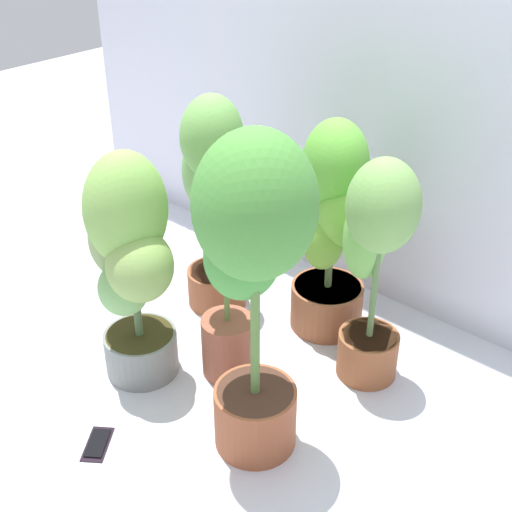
{
  "coord_description": "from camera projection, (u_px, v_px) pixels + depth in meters",
  "views": [
    {
      "loc": [
        1.27,
        -1.24,
        1.59
      ],
      "look_at": [
        0.0,
        0.2,
        0.43
      ],
      "focal_mm": 47.93,
      "sensor_mm": 36.0,
      "label": 1
    }
  ],
  "objects": [
    {
      "name": "potted_plant_front_left",
      "position": [
        130.0,
        258.0,
        2.18
      ],
      "size": [
        0.44,
        0.33,
        0.82
      ],
      "color": "gray",
      "rests_on": "ground"
    },
    {
      "name": "potted_plant_back_center",
      "position": [
        330.0,
        223.0,
        2.42
      ],
      "size": [
        0.43,
        0.3,
        0.83
      ],
      "color": "#955535",
      "rests_on": "ground"
    },
    {
      "name": "ground_plane",
      "position": [
        218.0,
        387.0,
        2.34
      ],
      "size": [
        8.0,
        8.0,
        0.0
      ],
      "primitive_type": "plane",
      "color": "silver",
      "rests_on": "ground"
    },
    {
      "name": "potted_plant_back_left",
      "position": [
        211.0,
        188.0,
        2.53
      ],
      "size": [
        0.31,
        0.26,
        0.86
      ],
      "color": "#9A5231",
      "rests_on": "ground"
    },
    {
      "name": "potted_plant_center",
      "position": [
        226.0,
        264.0,
        2.18
      ],
      "size": [
        0.31,
        0.26,
        0.8
      ],
      "color": "#9A523C",
      "rests_on": "ground"
    },
    {
      "name": "potted_plant_front_right",
      "position": [
        253.0,
        264.0,
        1.81
      ],
      "size": [
        0.45,
        0.45,
        1.02
      ],
      "color": "#995031",
      "rests_on": "ground"
    },
    {
      "name": "cell_phone",
      "position": [
        98.0,
        444.0,
        2.11
      ],
      "size": [
        0.14,
        0.16,
        0.01
      ],
      "rotation": [
        0.0,
        0.0,
        -2.51
      ],
      "color": "black",
      "rests_on": "ground"
    },
    {
      "name": "mylar_back_wall",
      "position": [
        381.0,
        43.0,
        2.37
      ],
      "size": [
        3.2,
        0.01,
        2.0
      ],
      "primitive_type": "cube",
      "color": "silver",
      "rests_on": "ground"
    },
    {
      "name": "potted_plant_back_right",
      "position": [
        375.0,
        253.0,
        2.17
      ],
      "size": [
        0.3,
        0.26,
        0.81
      ],
      "color": "#965431",
      "rests_on": "ground"
    }
  ]
}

